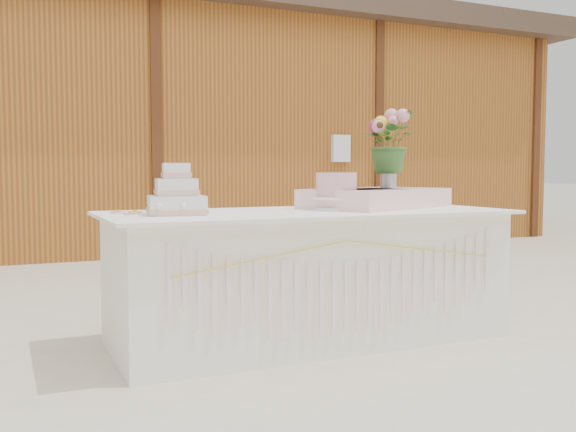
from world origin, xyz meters
The scene contains 9 objects.
ground centered at (0.00, 0.00, 0.00)m, with size 80.00×80.00×0.00m, color beige.
barn centered at (-0.01, 5.99, 1.68)m, with size 12.60×4.60×3.30m.
cake_table centered at (0.00, 0.00, 0.39)m, with size 2.40×1.00×0.77m.
wedding_cake centered at (-0.80, 0.00, 0.86)m, with size 0.35×0.35×0.28m.
pink_cake_stand centered at (0.19, 0.00, 0.90)m, with size 0.31×0.31×0.23m.
satin_runner centered at (0.55, 0.13, 0.83)m, with size 0.96×0.56×0.12m, color beige.
flower_vase centered at (0.69, 0.20, 0.97)m, with size 0.11×0.11×0.15m, color silver.
bouquet centered at (0.69, 0.20, 1.24)m, with size 0.37×0.32×0.41m, color #366327.
loose_flowers centered at (-1.04, 0.11, 0.78)m, with size 0.16×0.38×0.02m, color pink, non-canonical shape.
Camera 1 is at (-1.67, -3.40, 1.00)m, focal length 40.00 mm.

